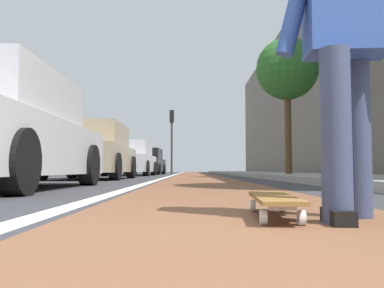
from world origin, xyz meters
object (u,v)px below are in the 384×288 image
parked_car_mid (91,153)px  parked_car_end (146,162)px  traffic_light (172,130)px  skater_person (346,32)px  parked_car_far (131,159)px  street_tree_mid (287,70)px  skateboard (274,200)px

parked_car_mid → parked_car_end: size_ratio=1.00×
parked_car_end → traffic_light: traffic_light is taller
skater_person → traffic_light: bearing=4.6°
parked_car_far → street_tree_mid: bearing=-127.2°
parked_car_end → street_tree_mid: (-10.01, -5.74, 2.86)m
skateboard → parked_car_mid: parked_car_mid is taller
skateboard → traffic_light: size_ratio=0.20×
skateboard → parked_car_far: size_ratio=0.21×
parked_car_end → parked_car_far: bearing=179.5°
skateboard → street_tree_mid: size_ratio=0.18×
parked_car_mid → parked_car_far: parked_car_mid is taller
skateboard → traffic_light: (24.62, 1.65, 2.79)m
parked_car_mid → traffic_light: 15.88m
skateboard → skater_person: (-0.15, -0.35, 0.84)m
parked_car_mid → traffic_light: bearing=-5.4°
parked_car_far → skater_person: bearing=-168.0°
traffic_light → street_tree_mid: bearing=-161.8°
skater_person → parked_car_far: 16.10m
skateboard → parked_car_far: 15.90m
skateboard → street_tree_mid: street_tree_mid is taller
skateboard → skater_person: bearing=-113.3°
parked_car_mid → street_tree_mid: (2.24, -5.89, 2.83)m
skater_person → street_tree_mid: (11.35, -2.42, 2.62)m
skateboard → traffic_light: 24.83m
skateboard → parked_car_end: parked_car_end is taller
skater_person → parked_car_mid: (9.11, 3.47, -0.22)m
traffic_light → parked_car_far: bearing=171.4°
skateboard → traffic_light: traffic_light is taller
skateboard → parked_car_end: bearing=8.0°
skater_person → street_tree_mid: street_tree_mid is taller
parked_car_mid → parked_car_end: parked_car_mid is taller
traffic_light → street_tree_mid: 14.14m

